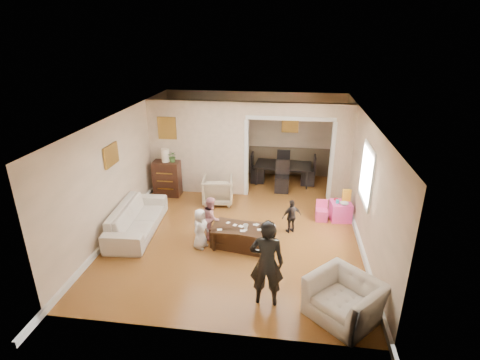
# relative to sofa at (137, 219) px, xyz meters

# --- Properties ---
(floor) EXTENTS (7.00, 7.00, 0.00)m
(floor) POSITION_rel_sofa_xyz_m (2.26, 0.66, -0.32)
(floor) COLOR #9A5B27
(floor) RESTS_ON ground
(partition_left) EXTENTS (2.75, 0.18, 2.60)m
(partition_left) POSITION_rel_sofa_xyz_m (0.88, 2.46, 0.98)
(partition_left) COLOR beige
(partition_left) RESTS_ON ground
(partition_right) EXTENTS (0.55, 0.18, 2.60)m
(partition_right) POSITION_rel_sofa_xyz_m (4.73, 2.46, 0.98)
(partition_right) COLOR beige
(partition_right) RESTS_ON ground
(partition_header) EXTENTS (2.22, 0.18, 0.35)m
(partition_header) POSITION_rel_sofa_xyz_m (3.36, 2.46, 2.10)
(partition_header) COLOR beige
(partition_header) RESTS_ON partition_right
(window_pane) EXTENTS (0.03, 0.95, 1.10)m
(window_pane) POSITION_rel_sofa_xyz_m (4.99, 0.26, 1.23)
(window_pane) COLOR white
(window_pane) RESTS_ON ground
(framed_art_partition) EXTENTS (0.45, 0.03, 0.55)m
(framed_art_partition) POSITION_rel_sofa_xyz_m (0.06, 2.36, 1.53)
(framed_art_partition) COLOR brown
(framed_art_partition) RESTS_ON partition_left
(framed_art_sofa_wall) EXTENTS (0.03, 0.55, 0.40)m
(framed_art_sofa_wall) POSITION_rel_sofa_xyz_m (-0.45, 0.06, 1.48)
(framed_art_sofa_wall) COLOR brown
(framed_art_alcove) EXTENTS (0.45, 0.03, 0.55)m
(framed_art_alcove) POSITION_rel_sofa_xyz_m (3.36, 4.10, 1.38)
(framed_art_alcove) COLOR brown
(sofa) EXTENTS (1.01, 2.25, 0.64)m
(sofa) POSITION_rel_sofa_xyz_m (0.00, 0.00, 0.00)
(sofa) COLOR beige
(sofa) RESTS_ON ground
(armchair_back) EXTENTS (0.86, 0.88, 0.72)m
(armchair_back) POSITION_rel_sofa_xyz_m (1.54, 1.78, 0.04)
(armchair_back) COLOR tan
(armchair_back) RESTS_ON ground
(armchair_front) EXTENTS (1.40, 1.39, 0.69)m
(armchair_front) POSITION_rel_sofa_xyz_m (4.35, -2.21, 0.02)
(armchair_front) COLOR beige
(armchair_front) RESTS_ON ground
(dresser) EXTENTS (0.72, 0.41, 0.99)m
(dresser) POSITION_rel_sofa_xyz_m (0.05, 2.07, 0.17)
(dresser) COLOR black
(dresser) RESTS_ON ground
(table_lamp) EXTENTS (0.22, 0.22, 0.36)m
(table_lamp) POSITION_rel_sofa_xyz_m (0.05, 2.07, 0.85)
(table_lamp) COLOR beige
(table_lamp) RESTS_ON dresser
(potted_plant) EXTENTS (0.27, 0.24, 0.30)m
(potted_plant) POSITION_rel_sofa_xyz_m (0.25, 2.07, 0.82)
(potted_plant) COLOR #456C30
(potted_plant) RESTS_ON dresser
(coffee_table) EXTENTS (1.31, 0.83, 0.46)m
(coffee_table) POSITION_rel_sofa_xyz_m (2.45, -0.32, -0.09)
(coffee_table) COLOR #341F10
(coffee_table) RESTS_ON ground
(coffee_cup) EXTENTS (0.13, 0.13, 0.10)m
(coffee_cup) POSITION_rel_sofa_xyz_m (2.55, -0.37, 0.18)
(coffee_cup) COLOR beige
(coffee_cup) RESTS_ON coffee_table
(play_table) EXTENTS (0.53, 0.53, 0.46)m
(play_table) POSITION_rel_sofa_xyz_m (4.68, 1.21, -0.09)
(play_table) COLOR #FF43AD
(play_table) RESTS_ON ground
(cereal_box) EXTENTS (0.21, 0.09, 0.30)m
(cereal_box) POSITION_rel_sofa_xyz_m (4.80, 1.31, 0.29)
(cereal_box) COLOR yellow
(cereal_box) RESTS_ON play_table
(cyan_cup) EXTENTS (0.08, 0.08, 0.08)m
(cyan_cup) POSITION_rel_sofa_xyz_m (4.58, 1.16, 0.18)
(cyan_cup) COLOR #27C3C6
(cyan_cup) RESTS_ON play_table
(toy_block) EXTENTS (0.10, 0.09, 0.05)m
(toy_block) POSITION_rel_sofa_xyz_m (4.56, 1.33, 0.16)
(toy_block) COLOR red
(toy_block) RESTS_ON play_table
(play_bowl) EXTENTS (0.23, 0.23, 0.05)m
(play_bowl) POSITION_rel_sofa_xyz_m (4.73, 1.09, 0.16)
(play_bowl) COLOR silver
(play_bowl) RESTS_ON play_table
(dining_table) EXTENTS (1.72, 1.05, 0.58)m
(dining_table) POSITION_rel_sofa_xyz_m (3.21, 3.40, -0.03)
(dining_table) COLOR black
(dining_table) RESTS_ON ground
(adult_person) EXTENTS (0.57, 0.38, 1.56)m
(adult_person) POSITION_rel_sofa_xyz_m (3.09, -2.03, 0.46)
(adult_person) COLOR black
(adult_person) RESTS_ON ground
(child_kneel_a) EXTENTS (0.42, 0.50, 0.88)m
(child_kneel_a) POSITION_rel_sofa_xyz_m (1.60, -0.47, 0.12)
(child_kneel_a) COLOR silver
(child_kneel_a) RESTS_ON ground
(child_kneel_b) EXTENTS (0.44, 0.52, 0.97)m
(child_kneel_b) POSITION_rel_sofa_xyz_m (1.75, -0.02, 0.16)
(child_kneel_b) COLOR #C97E81
(child_kneel_b) RESTS_ON ground
(child_toddler) EXTENTS (0.51, 0.40, 0.80)m
(child_toddler) POSITION_rel_sofa_xyz_m (3.50, 0.43, 0.08)
(child_toddler) COLOR black
(child_toddler) RESTS_ON ground
(craft_papers) EXTENTS (0.94, 0.43, 0.00)m
(craft_papers) POSITION_rel_sofa_xyz_m (2.47, -0.31, 0.14)
(craft_papers) COLOR white
(craft_papers) RESTS_ON coffee_table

